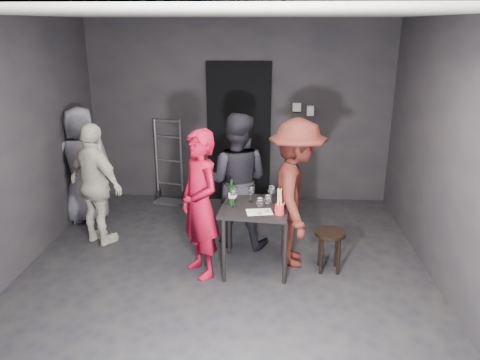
# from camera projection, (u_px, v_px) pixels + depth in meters

# --- Properties ---
(floor) EXTENTS (4.50, 5.00, 0.02)m
(floor) POSITION_uv_depth(u_px,v_px,m) (224.00, 278.00, 5.06)
(floor) COLOR black
(floor) RESTS_ON ground
(ceiling) EXTENTS (4.50, 5.00, 0.02)m
(ceiling) POSITION_uv_depth(u_px,v_px,m) (221.00, 14.00, 4.20)
(ceiling) COLOR silver
(ceiling) RESTS_ON ground
(wall_back) EXTENTS (4.50, 0.04, 2.70)m
(wall_back) POSITION_uv_depth(u_px,v_px,m) (239.00, 113.00, 6.99)
(wall_back) COLOR black
(wall_back) RESTS_ON ground
(wall_front) EXTENTS (4.50, 0.04, 2.70)m
(wall_front) POSITION_uv_depth(u_px,v_px,m) (170.00, 300.00, 2.26)
(wall_front) COLOR black
(wall_front) RESTS_ON ground
(wall_left) EXTENTS (0.04, 5.00, 2.70)m
(wall_left) POSITION_uv_depth(u_px,v_px,m) (3.00, 154.00, 4.76)
(wall_left) COLOR black
(wall_left) RESTS_ON ground
(wall_right) EXTENTS (0.04, 5.00, 2.70)m
(wall_right) POSITION_uv_depth(u_px,v_px,m) (455.00, 163.00, 4.49)
(wall_right) COLOR black
(wall_right) RESTS_ON ground
(doorway) EXTENTS (0.95, 0.10, 2.10)m
(doorway) POSITION_uv_depth(u_px,v_px,m) (239.00, 133.00, 7.03)
(doorway) COLOR black
(doorway) RESTS_ON ground
(wallbox_upper) EXTENTS (0.12, 0.06, 0.12)m
(wallbox_upper) POSITION_uv_depth(u_px,v_px,m) (297.00, 107.00, 6.86)
(wallbox_upper) COLOR #B7B7B2
(wallbox_upper) RESTS_ON wall_back
(wallbox_lower) EXTENTS (0.10, 0.06, 0.14)m
(wallbox_lower) POSITION_uv_depth(u_px,v_px,m) (310.00, 111.00, 6.86)
(wallbox_lower) COLOR #B7B7B2
(wallbox_lower) RESTS_ON wall_back
(hand_truck) EXTENTS (0.42, 0.35, 1.27)m
(hand_truck) POSITION_uv_depth(u_px,v_px,m) (170.00, 187.00, 7.20)
(hand_truck) COLOR #B2B2B7
(hand_truck) RESTS_ON floor
(tasting_table) EXTENTS (0.72, 0.72, 0.75)m
(tasting_table) POSITION_uv_depth(u_px,v_px,m) (256.00, 214.00, 5.08)
(tasting_table) COLOR black
(tasting_table) RESTS_ON floor
(stool) EXTENTS (0.34, 0.34, 0.47)m
(stool) POSITION_uv_depth(u_px,v_px,m) (330.00, 240.00, 5.11)
(stool) COLOR black
(stool) RESTS_ON floor
(server_red) EXTENTS (0.71, 0.75, 1.73)m
(server_red) POSITION_uv_depth(u_px,v_px,m) (200.00, 199.00, 4.90)
(server_red) COLOR #A50924
(server_red) RESTS_ON floor
(woman_black) EXTENTS (0.94, 0.61, 1.81)m
(woman_black) POSITION_uv_depth(u_px,v_px,m) (237.00, 174.00, 5.59)
(woman_black) COLOR black
(woman_black) RESTS_ON floor
(man_maroon) EXTENTS (0.56, 1.20, 1.86)m
(man_maroon) POSITION_uv_depth(u_px,v_px,m) (296.00, 186.00, 5.12)
(man_maroon) COLOR #4E1B15
(man_maroon) RESTS_ON floor
(bystander_cream) EXTENTS (0.99, 0.84, 1.54)m
(bystander_cream) POSITION_uv_depth(u_px,v_px,m) (96.00, 184.00, 5.66)
(bystander_cream) COLOR silver
(bystander_cream) RESTS_ON floor
(bystander_grey) EXTENTS (0.94, 0.77, 1.69)m
(bystander_grey) POSITION_uv_depth(u_px,v_px,m) (83.00, 162.00, 6.30)
(bystander_grey) COLOR slate
(bystander_grey) RESTS_ON floor
(tasting_mat) EXTENTS (0.29, 0.22, 0.00)m
(tasting_mat) POSITION_uv_depth(u_px,v_px,m) (259.00, 212.00, 4.87)
(tasting_mat) COLOR white
(tasting_mat) RESTS_ON tasting_table
(wine_glass_a) EXTENTS (0.10, 0.10, 0.20)m
(wine_glass_a) POSITION_uv_depth(u_px,v_px,m) (233.00, 198.00, 4.99)
(wine_glass_a) COLOR white
(wine_glass_a) RESTS_ON tasting_table
(wine_glass_b) EXTENTS (0.07, 0.07, 0.18)m
(wine_glass_b) POSITION_uv_depth(u_px,v_px,m) (235.00, 193.00, 5.15)
(wine_glass_b) COLOR white
(wine_glass_b) RESTS_ON tasting_table
(wine_glass_c) EXTENTS (0.08, 0.08, 0.18)m
(wine_glass_c) POSITION_uv_depth(u_px,v_px,m) (251.00, 194.00, 5.13)
(wine_glass_c) COLOR white
(wine_glass_c) RESTS_ON tasting_table
(wine_glass_d) EXTENTS (0.08, 0.08, 0.20)m
(wine_glass_d) POSITION_uv_depth(u_px,v_px,m) (260.00, 205.00, 4.79)
(wine_glass_d) COLOR white
(wine_glass_d) RESTS_ON tasting_table
(wine_glass_e) EXTENTS (0.08, 0.08, 0.21)m
(wine_glass_e) POSITION_uv_depth(u_px,v_px,m) (268.00, 203.00, 4.84)
(wine_glass_e) COLOR white
(wine_glass_e) RESTS_ON tasting_table
(wine_glass_f) EXTENTS (0.10, 0.10, 0.21)m
(wine_glass_f) POSITION_uv_depth(u_px,v_px,m) (271.00, 194.00, 5.10)
(wine_glass_f) COLOR white
(wine_glass_f) RESTS_ON tasting_table
(wine_bottle) EXTENTS (0.07, 0.07, 0.28)m
(wine_bottle) POSITION_uv_depth(u_px,v_px,m) (231.00, 195.00, 5.05)
(wine_bottle) COLOR black
(wine_bottle) RESTS_ON tasting_table
(breadstick_cup) EXTENTS (0.10, 0.10, 0.30)m
(breadstick_cup) POSITION_uv_depth(u_px,v_px,m) (280.00, 202.00, 4.78)
(breadstick_cup) COLOR red
(breadstick_cup) RESTS_ON tasting_table
(reserved_card) EXTENTS (0.08, 0.13, 0.10)m
(reserved_card) POSITION_uv_depth(u_px,v_px,m) (285.00, 202.00, 5.03)
(reserved_card) COLOR white
(reserved_card) RESTS_ON tasting_table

